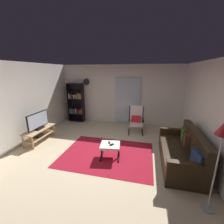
% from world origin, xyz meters
% --- Properties ---
extents(ground_plane, '(7.02, 7.02, 0.00)m').
position_xyz_m(ground_plane, '(0.00, 0.00, 0.00)').
color(ground_plane, beige).
extents(wall_back, '(5.60, 0.06, 2.60)m').
position_xyz_m(wall_back, '(0.00, 2.90, 1.30)').
color(wall_back, silver).
rests_on(wall_back, ground).
extents(wall_left, '(0.06, 6.00, 2.60)m').
position_xyz_m(wall_left, '(-2.70, 0.00, 1.30)').
color(wall_left, silver).
rests_on(wall_left, ground).
extents(wall_right, '(0.06, 6.00, 2.60)m').
position_xyz_m(wall_right, '(2.70, 0.00, 1.30)').
color(wall_right, silver).
rests_on(wall_right, ground).
extents(glass_door_panel, '(1.10, 0.01, 2.00)m').
position_xyz_m(glass_door_panel, '(0.36, 2.83, 1.05)').
color(glass_door_panel, silver).
extents(area_rug, '(2.55, 1.94, 0.01)m').
position_xyz_m(area_rug, '(0.17, 0.08, 0.00)').
color(area_rug, maroon).
rests_on(area_rug, ground).
extents(tv_stand, '(0.45, 1.19, 0.44)m').
position_xyz_m(tv_stand, '(-2.28, 0.34, 0.29)').
color(tv_stand, tan).
rests_on(tv_stand, ground).
extents(television, '(0.20, 0.94, 0.57)m').
position_xyz_m(television, '(-2.28, 0.36, 0.71)').
color(television, black).
rests_on(television, tv_stand).
extents(bookshelf_near_tv, '(0.73, 0.30, 1.79)m').
position_xyz_m(bookshelf_near_tv, '(-2.04, 2.65, 0.86)').
color(bookshelf_near_tv, black).
rests_on(bookshelf_near_tv, ground).
extents(leather_sofa, '(0.85, 1.97, 0.90)m').
position_xyz_m(leather_sofa, '(2.15, 0.10, 0.32)').
color(leather_sofa, '#302112').
rests_on(leather_sofa, ground).
extents(lounge_armchair, '(0.62, 0.70, 1.02)m').
position_xyz_m(lounge_armchair, '(0.82, 1.94, 0.53)').
color(lounge_armchair, black).
rests_on(lounge_armchair, ground).
extents(ottoman, '(0.58, 0.55, 0.40)m').
position_xyz_m(ottoman, '(0.29, -0.06, 0.33)').
color(ottoman, white).
rests_on(ottoman, ground).
extents(tv_remote, '(0.09, 0.15, 0.02)m').
position_xyz_m(tv_remote, '(0.25, 0.01, 0.40)').
color(tv_remote, black).
rests_on(tv_remote, ottoman).
extents(cell_phone, '(0.13, 0.16, 0.01)m').
position_xyz_m(cell_phone, '(0.34, -0.08, 0.40)').
color(cell_phone, black).
rests_on(cell_phone, ottoman).
extents(floor_lamp_by_sofa, '(0.24, 0.24, 1.62)m').
position_xyz_m(floor_lamp_by_sofa, '(2.33, -1.22, 1.37)').
color(floor_lamp_by_sofa, '#A5A5AD').
rests_on(floor_lamp_by_sofa, ground).
extents(wall_clock, '(0.29, 0.03, 0.29)m').
position_xyz_m(wall_clock, '(-1.55, 2.82, 1.85)').
color(wall_clock, silver).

